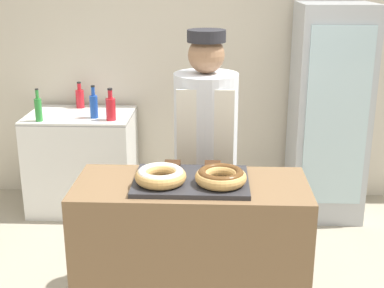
# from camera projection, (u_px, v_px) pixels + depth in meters

# --- Properties ---
(wall_back) EXTENTS (8.00, 0.06, 2.70)m
(wall_back) POSITION_uv_depth(u_px,v_px,m) (202.00, 48.00, 4.65)
(wall_back) COLOR beige
(wall_back) RESTS_ON ground_plane
(display_counter) EXTENTS (1.21, 0.52, 0.95)m
(display_counter) POSITION_uv_depth(u_px,v_px,m) (191.00, 264.00, 2.90)
(display_counter) COLOR brown
(display_counter) RESTS_ON ground_plane
(serving_tray) EXTENTS (0.59, 0.43, 0.02)m
(serving_tray) POSITION_uv_depth(u_px,v_px,m) (191.00, 181.00, 2.75)
(serving_tray) COLOR #2D2D33
(serving_tray) RESTS_ON display_counter
(donut_light_glaze) EXTENTS (0.26, 0.26, 0.07)m
(donut_light_glaze) POSITION_uv_depth(u_px,v_px,m) (161.00, 175.00, 2.68)
(donut_light_glaze) COLOR tan
(donut_light_glaze) RESTS_ON serving_tray
(donut_chocolate_glaze) EXTENTS (0.26, 0.26, 0.07)m
(donut_chocolate_glaze) POSITION_uv_depth(u_px,v_px,m) (221.00, 176.00, 2.67)
(donut_chocolate_glaze) COLOR tan
(donut_chocolate_glaze) RESTS_ON serving_tray
(brownie_back_left) EXTENTS (0.09, 0.09, 0.03)m
(brownie_back_left) POSITION_uv_depth(u_px,v_px,m) (172.00, 165.00, 2.90)
(brownie_back_left) COLOR #382111
(brownie_back_left) RESTS_ON serving_tray
(brownie_back_right) EXTENTS (0.09, 0.09, 0.03)m
(brownie_back_right) POSITION_uv_depth(u_px,v_px,m) (213.00, 166.00, 2.89)
(brownie_back_right) COLOR #382111
(brownie_back_right) RESTS_ON serving_tray
(baker_person) EXTENTS (0.39, 0.39, 1.67)m
(baker_person) POSITION_uv_depth(u_px,v_px,m) (205.00, 158.00, 3.34)
(baker_person) COLOR #4C4C51
(baker_person) RESTS_ON ground_plane
(beverage_fridge) EXTENTS (0.58, 0.63, 1.76)m
(beverage_fridge) POSITION_uv_depth(u_px,v_px,m) (328.00, 113.00, 4.39)
(beverage_fridge) COLOR #ADB2B7
(beverage_fridge) RESTS_ON ground_plane
(chest_freezer) EXTENTS (0.88, 0.63, 0.85)m
(chest_freezer) POSITION_uv_depth(u_px,v_px,m) (83.00, 161.00, 4.62)
(chest_freezer) COLOR white
(chest_freezer) RESTS_ON ground_plane
(bottle_red) EXTENTS (0.08, 0.08, 0.26)m
(bottle_red) POSITION_uv_depth(u_px,v_px,m) (111.00, 108.00, 4.27)
(bottle_red) COLOR red
(bottle_red) RESTS_ON chest_freezer
(bottle_blue) EXTENTS (0.07, 0.07, 0.27)m
(bottle_blue) POSITION_uv_depth(u_px,v_px,m) (94.00, 105.00, 4.34)
(bottle_blue) COLOR #1E4CB2
(bottle_blue) RESTS_ON chest_freezer
(bottle_red_b) EXTENTS (0.07, 0.07, 0.23)m
(bottle_red_b) POSITION_uv_depth(u_px,v_px,m) (80.00, 98.00, 4.67)
(bottle_red_b) COLOR red
(bottle_red_b) RESTS_ON chest_freezer
(bottle_green) EXTENTS (0.06, 0.06, 0.26)m
(bottle_green) POSITION_uv_depth(u_px,v_px,m) (38.00, 109.00, 4.24)
(bottle_green) COLOR #2D8C38
(bottle_green) RESTS_ON chest_freezer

